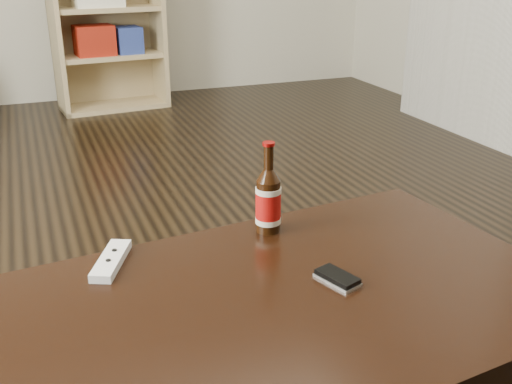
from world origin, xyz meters
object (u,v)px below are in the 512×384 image
object	(u,v)px
coffee_table	(274,324)
phone	(337,278)
bookshelf	(103,4)
beer_bottle	(268,201)
remote	(111,260)

from	to	relation	value
coffee_table	phone	size ratio (longest dim) A/B	12.10
bookshelf	beer_bottle	size ratio (longest dim) A/B	6.29
bookshelf	remote	world-z (taller)	bookshelf
phone	bookshelf	bearing A→B (deg)	70.78
coffee_table	remote	xyz separation A→B (m)	(-0.26, 0.24, 0.07)
beer_bottle	phone	world-z (taller)	beer_bottle
beer_bottle	remote	bearing A→B (deg)	-175.17
coffee_table	phone	distance (m)	0.15
remote	bookshelf	bearing A→B (deg)	106.63
bookshelf	coffee_table	xyz separation A→B (m)	(-0.19, -3.39, -0.33)
bookshelf	remote	distance (m)	3.19
remote	beer_bottle	bearing A→B (deg)	29.62
bookshelf	phone	size ratio (longest dim) A/B	13.50
coffee_table	beer_bottle	distance (m)	0.32
beer_bottle	phone	size ratio (longest dim) A/B	2.15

